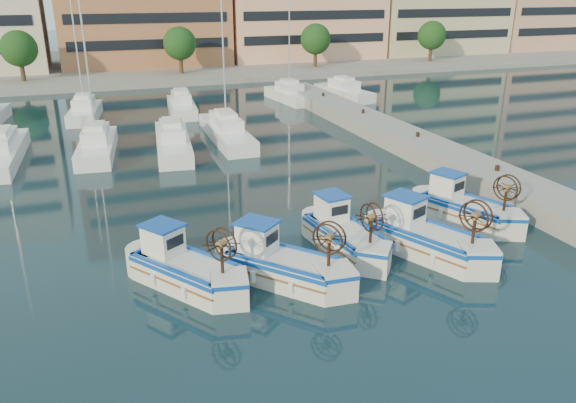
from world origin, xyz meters
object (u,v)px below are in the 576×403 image
(fishing_boat_a, at_px, (184,267))
(fishing_boat_e, at_px, (465,206))
(fishing_boat_c, at_px, (344,233))
(fishing_boat_b, at_px, (281,263))
(fishing_boat_d, at_px, (426,237))

(fishing_boat_a, distance_m, fishing_boat_e, 13.85)
(fishing_boat_a, bearing_deg, fishing_boat_c, -27.48)
(fishing_boat_e, bearing_deg, fishing_boat_c, 165.12)
(fishing_boat_a, xyz_separation_m, fishing_boat_c, (6.98, 0.78, -0.02))
(fishing_boat_a, bearing_deg, fishing_boat_e, -27.16)
(fishing_boat_b, relative_size, fishing_boat_d, 0.91)
(fishing_boat_c, distance_m, fishing_boat_e, 6.83)
(fishing_boat_c, distance_m, fishing_boat_d, 3.44)
(fishing_boat_b, distance_m, fishing_boat_d, 6.48)
(fishing_boat_c, height_order, fishing_boat_e, fishing_boat_e)
(fishing_boat_d, bearing_deg, fishing_boat_e, 9.27)
(fishing_boat_a, xyz_separation_m, fishing_boat_e, (13.76, 1.61, -0.01))
(fishing_boat_c, bearing_deg, fishing_boat_b, -160.31)
(fishing_boat_a, height_order, fishing_boat_c, fishing_boat_a)
(fishing_boat_a, xyz_separation_m, fishing_boat_d, (10.02, -0.84, 0.04))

